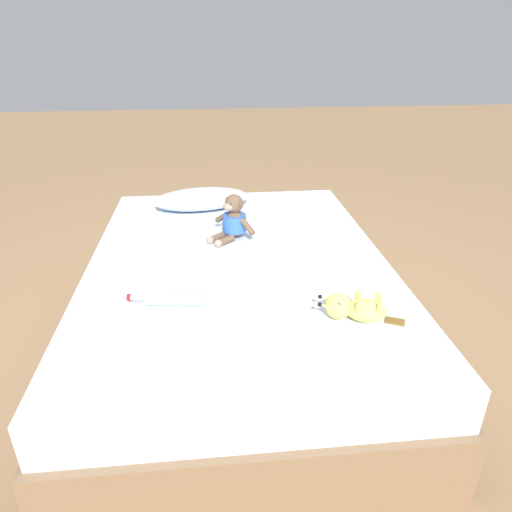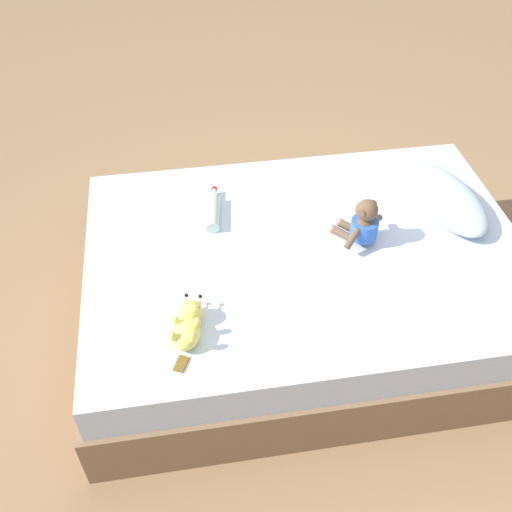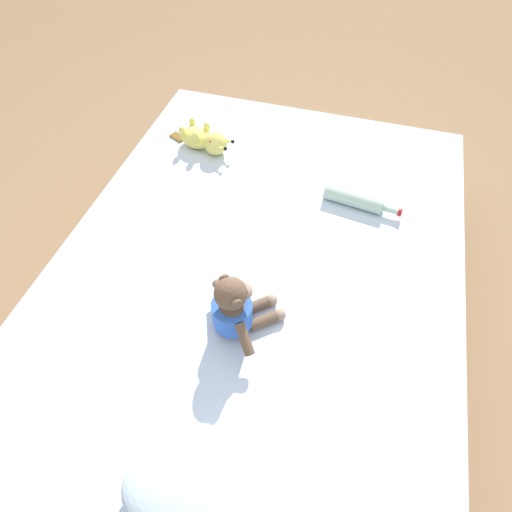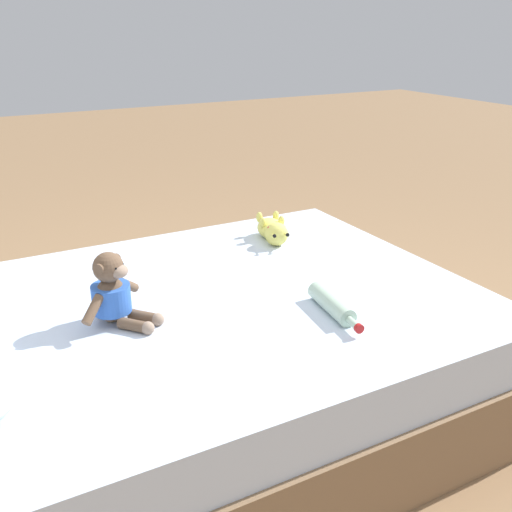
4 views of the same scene
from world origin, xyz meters
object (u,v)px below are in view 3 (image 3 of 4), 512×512
object	(u,v)px
pillow	(242,501)
plush_monkey	(235,309)
bed	(256,302)
glass_bottle	(356,200)
plush_yellow_creature	(204,139)

from	to	relation	value
pillow	plush_monkey	xyz separation A→B (m)	(0.17, -0.47, 0.04)
pillow	bed	bearing A→B (deg)	-76.19
bed	pillow	world-z (taller)	pillow
plush_monkey	glass_bottle	size ratio (longest dim) A/B	0.84
bed	plush_monkey	size ratio (longest dim) A/B	7.93
plush_yellow_creature	glass_bottle	bearing A→B (deg)	165.99
plush_monkey	glass_bottle	bearing A→B (deg)	-113.59
plush_monkey	glass_bottle	xyz separation A→B (m)	(-0.28, -0.64, -0.07)
pillow	glass_bottle	size ratio (longest dim) A/B	2.00
bed	pillow	xyz separation A→B (m)	(-0.18, 0.71, 0.30)
pillow	plush_monkey	world-z (taller)	plush_monkey
plush_monkey	glass_bottle	world-z (taller)	plush_monkey
pillow	glass_bottle	bearing A→B (deg)	-95.76
bed	glass_bottle	bearing A→B (deg)	-126.20
plush_yellow_creature	glass_bottle	xyz separation A→B (m)	(-0.69, 0.17, -0.02)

